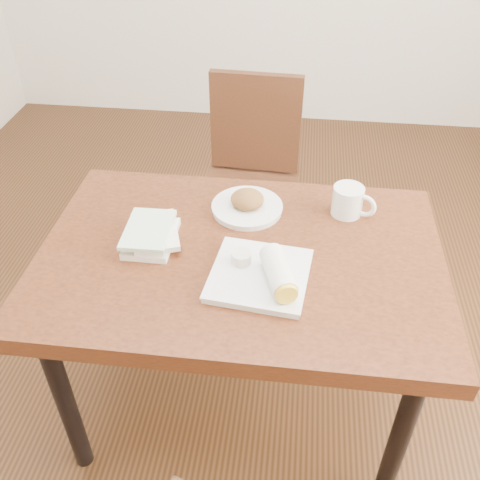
# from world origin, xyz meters

# --- Properties ---
(ground) EXTENTS (4.00, 5.00, 0.01)m
(ground) POSITION_xyz_m (0.00, 0.00, -0.01)
(ground) COLOR #472814
(ground) RESTS_ON ground
(table) EXTENTS (1.24, 0.83, 0.75)m
(table) POSITION_xyz_m (0.00, 0.00, 0.67)
(table) COLOR #622E17
(table) RESTS_ON ground
(chair_far) EXTENTS (0.44, 0.44, 0.95)m
(chair_far) POSITION_xyz_m (-0.05, 0.80, 0.55)
(chair_far) COLOR #452313
(chair_far) RESTS_ON ground
(plate_scone) EXTENTS (0.24, 0.24, 0.08)m
(plate_scone) POSITION_xyz_m (-0.00, 0.22, 0.77)
(plate_scone) COLOR white
(plate_scone) RESTS_ON table
(coffee_mug) EXTENTS (0.14, 0.10, 0.10)m
(coffee_mug) POSITION_xyz_m (0.33, 0.24, 0.80)
(coffee_mug) COLOR white
(coffee_mug) RESTS_ON table
(plate_burrito) EXTENTS (0.30, 0.30, 0.09)m
(plate_burrito) POSITION_xyz_m (0.09, -0.12, 0.78)
(plate_burrito) COLOR white
(plate_burrito) RESTS_ON table
(book_stack) EXTENTS (0.19, 0.23, 0.05)m
(book_stack) POSITION_xyz_m (-0.28, 0.03, 0.78)
(book_stack) COLOR white
(book_stack) RESTS_ON table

